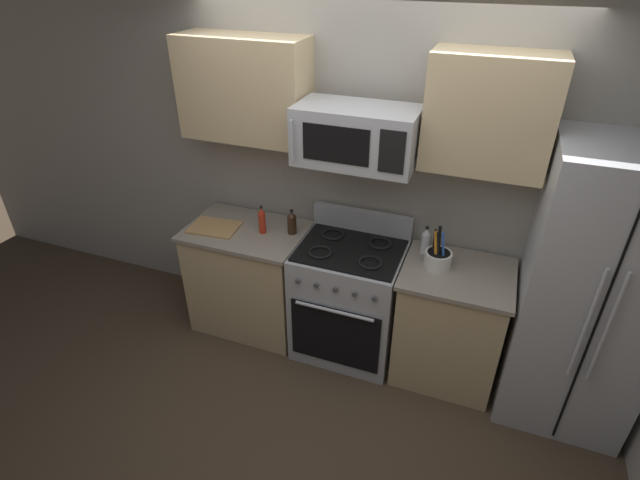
{
  "coord_description": "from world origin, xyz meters",
  "views": [
    {
      "loc": [
        0.83,
        -2.19,
        2.79
      ],
      "look_at": [
        -0.19,
        0.49,
        1.03
      ],
      "focal_mm": 27.24,
      "sensor_mm": 36.0,
      "label": 1
    }
  ],
  "objects_px": {
    "bottle_hot_sauce": "(262,221)",
    "microwave": "(356,136)",
    "utensil_crock": "(438,258)",
    "bottle_soy": "(292,223)",
    "refrigerator": "(588,294)",
    "range_oven": "(349,298)",
    "bottle_vinegar": "(425,241)",
    "cutting_board": "(214,227)"
  },
  "relations": [
    {
      "from": "bottle_hot_sauce",
      "to": "microwave",
      "type": "bearing_deg",
      "value": 1.71
    },
    {
      "from": "utensil_crock",
      "to": "bottle_soy",
      "type": "distance_m",
      "value": 1.1
    },
    {
      "from": "refrigerator",
      "to": "bottle_hot_sauce",
      "type": "xyz_separation_m",
      "value": [
        -2.23,
        0.02,
        0.06
      ]
    },
    {
      "from": "bottle_hot_sauce",
      "to": "range_oven",
      "type": "bearing_deg",
      "value": -0.53
    },
    {
      "from": "range_oven",
      "to": "microwave",
      "type": "relative_size",
      "value": 1.42
    },
    {
      "from": "bottle_hot_sauce",
      "to": "bottle_vinegar",
      "type": "relative_size",
      "value": 1.07
    },
    {
      "from": "cutting_board",
      "to": "utensil_crock",
      "type": "bearing_deg",
      "value": 2.82
    },
    {
      "from": "bottle_soy",
      "to": "bottle_vinegar",
      "type": "relative_size",
      "value": 0.95
    },
    {
      "from": "refrigerator",
      "to": "cutting_board",
      "type": "relative_size",
      "value": 5.19
    },
    {
      "from": "range_oven",
      "to": "refrigerator",
      "type": "distance_m",
      "value": 1.6
    },
    {
      "from": "refrigerator",
      "to": "cutting_board",
      "type": "xyz_separation_m",
      "value": [
        -2.61,
        -0.05,
        -0.03
      ]
    },
    {
      "from": "refrigerator",
      "to": "microwave",
      "type": "relative_size",
      "value": 2.47
    },
    {
      "from": "bottle_soy",
      "to": "bottle_vinegar",
      "type": "height_order",
      "value": "bottle_vinegar"
    },
    {
      "from": "refrigerator",
      "to": "bottle_hot_sauce",
      "type": "height_order",
      "value": "refrigerator"
    },
    {
      "from": "cutting_board",
      "to": "bottle_hot_sauce",
      "type": "bearing_deg",
      "value": 11.68
    },
    {
      "from": "range_oven",
      "to": "utensil_crock",
      "type": "relative_size",
      "value": 3.49
    },
    {
      "from": "microwave",
      "to": "cutting_board",
      "type": "bearing_deg",
      "value": -174.76
    },
    {
      "from": "bottle_vinegar",
      "to": "bottle_soy",
      "type": "bearing_deg",
      "value": -175.14
    },
    {
      "from": "cutting_board",
      "to": "bottle_hot_sauce",
      "type": "height_order",
      "value": "bottle_hot_sauce"
    },
    {
      "from": "microwave",
      "to": "cutting_board",
      "type": "xyz_separation_m",
      "value": [
        -1.08,
        -0.1,
        -0.84
      ]
    },
    {
      "from": "range_oven",
      "to": "microwave",
      "type": "bearing_deg",
      "value": 90.03
    },
    {
      "from": "utensil_crock",
      "to": "bottle_vinegar",
      "type": "xyz_separation_m",
      "value": [
        -0.11,
        0.15,
        0.03
      ]
    },
    {
      "from": "microwave",
      "to": "bottle_soy",
      "type": "relative_size",
      "value": 3.9
    },
    {
      "from": "range_oven",
      "to": "bottle_hot_sauce",
      "type": "height_order",
      "value": "bottle_hot_sauce"
    },
    {
      "from": "microwave",
      "to": "bottle_vinegar",
      "type": "bearing_deg",
      "value": 15.02
    },
    {
      "from": "microwave",
      "to": "utensil_crock",
      "type": "height_order",
      "value": "microwave"
    },
    {
      "from": "microwave",
      "to": "bottle_vinegar",
      "type": "distance_m",
      "value": 0.91
    },
    {
      "from": "microwave",
      "to": "bottle_hot_sauce",
      "type": "height_order",
      "value": "microwave"
    },
    {
      "from": "range_oven",
      "to": "refrigerator",
      "type": "bearing_deg",
      "value": -0.65
    },
    {
      "from": "bottle_vinegar",
      "to": "cutting_board",
      "type": "bearing_deg",
      "value": -171.62
    },
    {
      "from": "range_oven",
      "to": "utensil_crock",
      "type": "distance_m",
      "value": 0.79
    },
    {
      "from": "bottle_vinegar",
      "to": "utensil_crock",
      "type": "bearing_deg",
      "value": -52.95
    },
    {
      "from": "range_oven",
      "to": "bottle_soy",
      "type": "distance_m",
      "value": 0.72
    },
    {
      "from": "range_oven",
      "to": "bottle_hot_sauce",
      "type": "bearing_deg",
      "value": 179.47
    },
    {
      "from": "microwave",
      "to": "cutting_board",
      "type": "height_order",
      "value": "microwave"
    },
    {
      "from": "refrigerator",
      "to": "cutting_board",
      "type": "distance_m",
      "value": 2.61
    },
    {
      "from": "utensil_crock",
      "to": "bottle_hot_sauce",
      "type": "relative_size",
      "value": 1.4
    },
    {
      "from": "cutting_board",
      "to": "bottle_vinegar",
      "type": "xyz_separation_m",
      "value": [
        1.58,
        0.23,
        0.09
      ]
    },
    {
      "from": "utensil_crock",
      "to": "bottle_hot_sauce",
      "type": "height_order",
      "value": "utensil_crock"
    },
    {
      "from": "microwave",
      "to": "utensil_crock",
      "type": "bearing_deg",
      "value": -1.5
    },
    {
      "from": "bottle_hot_sauce",
      "to": "refrigerator",
      "type": "bearing_deg",
      "value": -0.61
    },
    {
      "from": "range_oven",
      "to": "bottle_soy",
      "type": "bearing_deg",
      "value": 171.06
    }
  ]
}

